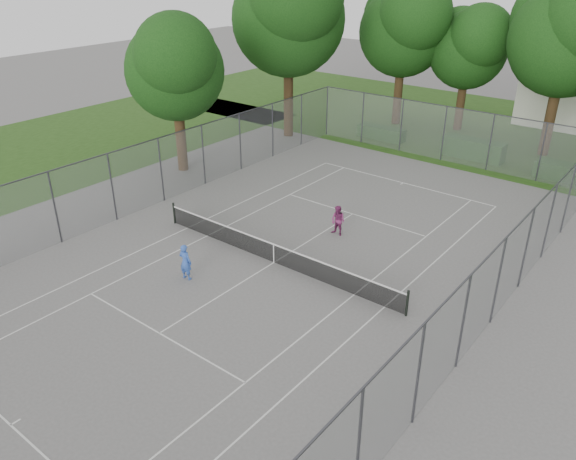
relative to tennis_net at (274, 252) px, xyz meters
The scene contains 16 objects.
ground 0.51m from the tennis_net, ahead, with size 120.00×120.00×0.00m, color #615F5C.
grass_far 26.00m from the tennis_net, 90.00° to the left, with size 60.00×20.00×0.00m, color #224313.
grass_left 22.01m from the tennis_net, behind, with size 16.00×40.00×0.00m, color #224313.
court_markings 0.50m from the tennis_net, ahead, with size 11.03×23.83×0.01m.
tennis_net is the anchor object (origin of this frame).
perimeter_fence 1.30m from the tennis_net, ahead, with size 18.08×34.08×3.52m.
tree_far_left 24.60m from the tennis_net, 105.58° to the left, with size 7.44×6.79×10.69m.
tree_far_midleft 24.96m from the tennis_net, 94.49° to the left, with size 6.32×5.77×9.08m.
tree_far_midright 23.87m from the tennis_net, 77.35° to the left, with size 7.96×7.26×11.44m.
tree_side_back 20.35m from the tennis_net, 126.13° to the left, with size 8.77×8.01×12.61m.
tree_side_front 14.21m from the tennis_net, 155.16° to the left, with size 6.53×5.96×9.39m.
hedge_left 19.34m from the tennis_net, 105.98° to the left, with size 3.47×1.04×0.87m, color #1B3F14.
hedge_mid 18.64m from the tennis_net, 85.53° to the left, with size 3.99×1.14×1.25m, color #1B3F14.
hedge_right 19.54m from the tennis_net, 68.31° to the left, with size 3.28×1.20×0.98m, color #1B3F14.
girl_player 3.82m from the tennis_net, 121.83° to the right, with size 0.57×0.38×1.58m, color blue.
woman_player 4.02m from the tennis_net, 80.22° to the left, with size 0.72×0.56×1.48m, color #802A60.
Camera 1 is at (13.60, -16.28, 12.23)m, focal length 35.00 mm.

